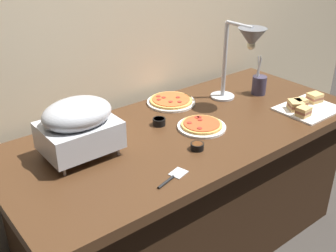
% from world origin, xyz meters
% --- Properties ---
extents(ground_plane, '(8.00, 8.00, 0.00)m').
position_xyz_m(ground_plane, '(0.00, 0.00, 0.00)').
color(ground_plane, '#38332D').
extents(back_wall, '(4.40, 0.04, 2.40)m').
position_xyz_m(back_wall, '(0.00, 0.50, 1.20)').
color(back_wall, '#C6B593').
rests_on(back_wall, ground_plane).
extents(buffet_table, '(1.90, 0.84, 0.76)m').
position_xyz_m(buffet_table, '(0.00, 0.00, 0.39)').
color(buffet_table, '#422816').
rests_on(buffet_table, ground_plane).
extents(chafing_dish, '(0.32, 0.25, 0.27)m').
position_xyz_m(chafing_dish, '(-0.55, 0.09, 0.91)').
color(chafing_dish, '#B7BABF').
rests_on(chafing_dish, buffet_table).
extents(heat_lamp, '(0.15, 0.32, 0.45)m').
position_xyz_m(heat_lamp, '(0.41, 0.02, 1.11)').
color(heat_lamp, '#B7BABF').
rests_on(heat_lamp, buffet_table).
extents(pizza_plate_front, '(0.24, 0.24, 0.03)m').
position_xyz_m(pizza_plate_front, '(0.05, -0.04, 0.77)').
color(pizza_plate_front, white).
rests_on(pizza_plate_front, buffet_table).
extents(pizza_plate_center, '(0.27, 0.27, 0.03)m').
position_xyz_m(pizza_plate_center, '(0.12, 0.29, 0.77)').
color(pizza_plate_center, white).
rests_on(pizza_plate_center, buffet_table).
extents(sandwich_platter, '(0.32, 0.26, 0.06)m').
position_xyz_m(sandwich_platter, '(0.64, -0.24, 0.78)').
color(sandwich_platter, white).
rests_on(sandwich_platter, buffet_table).
extents(sauce_cup_near, '(0.07, 0.07, 0.04)m').
position_xyz_m(sauce_cup_near, '(-0.10, 0.12, 0.78)').
color(sauce_cup_near, black).
rests_on(sauce_cup_near, buffet_table).
extents(sauce_cup_far, '(0.06, 0.06, 0.03)m').
position_xyz_m(sauce_cup_far, '(-0.11, -0.19, 0.78)').
color(sauce_cup_far, black).
rests_on(sauce_cup_far, buffet_table).
extents(utensil_holder, '(0.08, 0.08, 0.23)m').
position_xyz_m(utensil_holder, '(0.62, 0.08, 0.82)').
color(utensil_holder, '#383347').
rests_on(utensil_holder, buffet_table).
extents(serving_spatula, '(0.17, 0.08, 0.01)m').
position_xyz_m(serving_spatula, '(-0.34, -0.30, 0.76)').
color(serving_spatula, '#B7BABF').
rests_on(serving_spatula, buffet_table).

